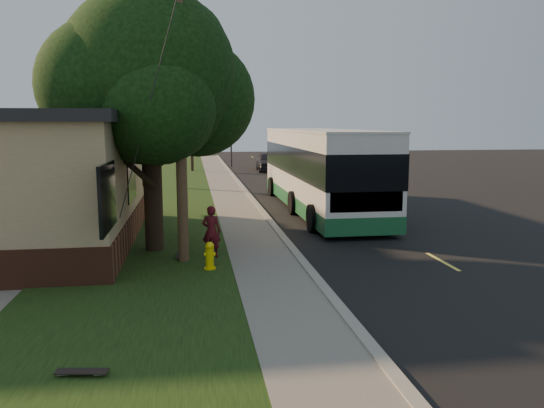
{
  "coord_description": "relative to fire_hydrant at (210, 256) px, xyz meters",
  "views": [
    {
      "loc": [
        -3.01,
        -13.8,
        3.92
      ],
      "look_at": [
        -0.64,
        1.84,
        1.5
      ],
      "focal_mm": 35.0,
      "sensor_mm": 36.0,
      "label": 1
    }
  ],
  "objects": [
    {
      "name": "sidewalk",
      "position": [
        1.6,
        10.0,
        -0.39
      ],
      "size": [
        2.0,
        80.0,
        0.08
      ],
      "primitive_type": "cube",
      "color": "slate",
      "rests_on": "ground"
    },
    {
      "name": "skateboard_spare",
      "position": [
        -2.16,
        -5.78,
        -0.31
      ],
      "size": [
        0.83,
        0.32,
        0.08
      ],
      "color": "black",
      "rests_on": "grass_verge"
    },
    {
      "name": "skateboard_main",
      "position": [
        -0.82,
        1.45,
        -0.31
      ],
      "size": [
        0.19,
        0.75,
        0.07
      ],
      "color": "black",
      "rests_on": "grass_verge"
    },
    {
      "name": "ground",
      "position": [
        2.6,
        0.0,
        -0.43
      ],
      "size": [
        120.0,
        120.0,
        0.0
      ],
      "primitive_type": "plane",
      "color": "black",
      "rests_on": "ground"
    },
    {
      "name": "transit_bus",
      "position": [
        5.27,
        9.52,
        1.51
      ],
      "size": [
        3.11,
        13.47,
        3.64
      ],
      "color": "silver",
      "rests_on": "ground"
    },
    {
      "name": "skateboarder",
      "position": [
        0.1,
        1.31,
        0.39
      ],
      "size": [
        0.62,
        0.49,
        1.5
      ],
      "primitive_type": "imported",
      "rotation": [
        0.0,
        0.0,
        2.88
      ],
      "color": "#4C0F16",
      "rests_on": "grass_verge"
    },
    {
      "name": "utility_pole",
      "position": [
        -0.71,
        0.99,
        4.2
      ],
      "size": [
        2.86,
        3.21,
        9.07
      ],
      "color": "#473321",
      "rests_on": "ground"
    },
    {
      "name": "curb",
      "position": [
        2.6,
        10.0,
        -0.37
      ],
      "size": [
        0.25,
        80.0,
        0.12
      ],
      "primitive_type": "cube",
      "color": "gray",
      "rests_on": "ground"
    },
    {
      "name": "dumpster",
      "position": [
        -6.64,
        5.6,
        0.34
      ],
      "size": [
        2.05,
        1.88,
        1.46
      ],
      "color": "black",
      "rests_on": "building_lot"
    },
    {
      "name": "bare_tree_far",
      "position": [
        -0.4,
        30.0,
        1.57
      ],
      "size": [
        1.38,
        1.21,
        4.03
      ],
      "color": "black",
      "rests_on": "grass_verge"
    },
    {
      "name": "bare_tree_near",
      "position": [
        -0.9,
        18.0,
        1.72
      ],
      "size": [
        1.38,
        1.21,
        4.31
      ],
      "color": "black",
      "rests_on": "grass_verge"
    },
    {
      "name": "grass_verge",
      "position": [
        -1.9,
        10.0,
        -0.4
      ],
      "size": [
        5.0,
        80.0,
        0.07
      ],
      "primitive_type": "cube",
      "color": "black",
      "rests_on": "ground"
    },
    {
      "name": "traffic_signal",
      "position": [
        3.1,
        34.0,
        2.73
      ],
      "size": [
        0.18,
        0.22,
        5.5
      ],
      "color": "#2D2D30",
      "rests_on": "ground"
    },
    {
      "name": "distant_car",
      "position": [
        5.84,
        29.56,
        0.36
      ],
      "size": [
        2.09,
        4.74,
        1.58
      ],
      "primitive_type": "imported",
      "rotation": [
        0.0,
        0.0,
        -0.05
      ],
      "color": "black",
      "rests_on": "ground"
    },
    {
      "name": "fire_hydrant",
      "position": [
        0.0,
        0.0,
        0.0
      ],
      "size": [
        0.32,
        0.32,
        0.74
      ],
      "color": "yellow",
      "rests_on": "grass_verge"
    },
    {
      "name": "leafy_tree",
      "position": [
        -1.57,
        2.65,
        4.73
      ],
      "size": [
        6.3,
        6.0,
        7.8
      ],
      "color": "black",
      "rests_on": "grass_verge"
    },
    {
      "name": "road",
      "position": [
        6.6,
        10.0,
        -0.43
      ],
      "size": [
        8.0,
        80.0,
        0.01
      ],
      "primitive_type": "cube",
      "color": "black",
      "rests_on": "ground"
    }
  ]
}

